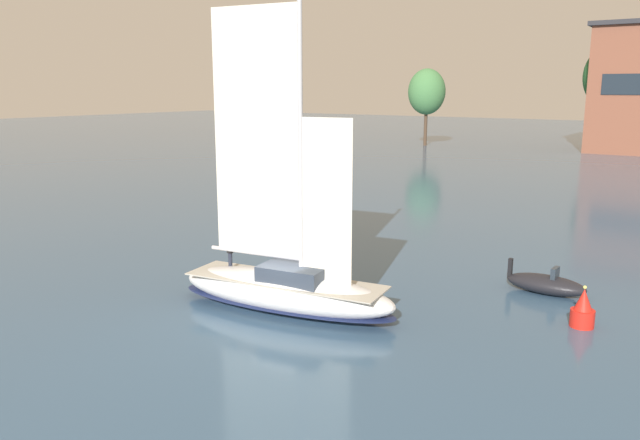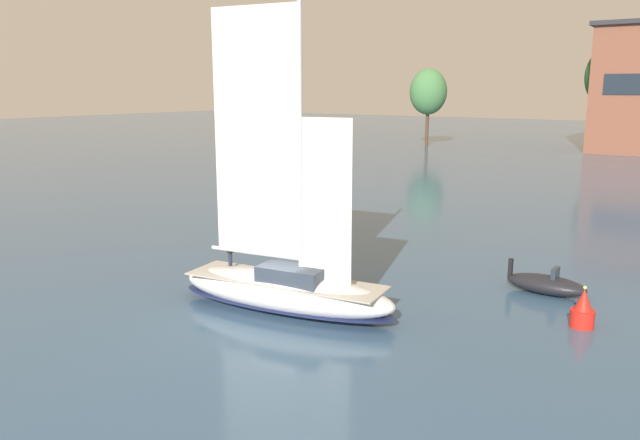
{
  "view_description": "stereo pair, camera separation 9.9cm",
  "coord_description": "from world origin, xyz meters",
  "px_view_note": "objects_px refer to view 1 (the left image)",
  "views": [
    {
      "loc": [
        17.46,
        -22.66,
        10.5
      ],
      "look_at": [
        0.0,
        3.0,
        3.93
      ],
      "focal_mm": 35.0,
      "sensor_mm": 36.0,
      "label": 1
    },
    {
      "loc": [
        17.54,
        -22.6,
        10.5
      ],
      "look_at": [
        0.0,
        3.0,
        3.93
      ],
      "focal_mm": 35.0,
      "sensor_mm": 36.0,
      "label": 2
    }
  ],
  "objects_px": {
    "sailboat_main": "(285,286)",
    "motor_tender": "(546,284)",
    "tree_shore_center": "(611,77)",
    "tree_shore_right": "(427,92)",
    "channel_buoy": "(583,311)"
  },
  "relations": [
    {
      "from": "tree_shore_center",
      "to": "tree_shore_right",
      "type": "relative_size",
      "value": 1.26
    },
    {
      "from": "tree_shore_right",
      "to": "motor_tender",
      "type": "distance_m",
      "value": 86.84
    },
    {
      "from": "tree_shore_center",
      "to": "sailboat_main",
      "type": "distance_m",
      "value": 92.44
    },
    {
      "from": "tree_shore_right",
      "to": "sailboat_main",
      "type": "distance_m",
      "value": 91.44
    },
    {
      "from": "motor_tender",
      "to": "channel_buoy",
      "type": "xyz_separation_m",
      "value": [
        2.6,
        -3.85,
        0.25
      ]
    },
    {
      "from": "sailboat_main",
      "to": "channel_buoy",
      "type": "distance_m",
      "value": 13.61
    },
    {
      "from": "tree_shore_center",
      "to": "motor_tender",
      "type": "xyz_separation_m",
      "value": [
        11.95,
        -82.08,
        -11.89
      ]
    },
    {
      "from": "tree_shore_center",
      "to": "channel_buoy",
      "type": "distance_m",
      "value": 87.93
    },
    {
      "from": "sailboat_main",
      "to": "motor_tender",
      "type": "xyz_separation_m",
      "value": [
        9.7,
        9.65,
        -0.7
      ]
    },
    {
      "from": "tree_shore_center",
      "to": "sailboat_main",
      "type": "xyz_separation_m",
      "value": [
        2.25,
        -91.74,
        -11.19
      ]
    },
    {
      "from": "tree_shore_center",
      "to": "channel_buoy",
      "type": "relative_size",
      "value": 9.19
    },
    {
      "from": "tree_shore_right",
      "to": "channel_buoy",
      "type": "distance_m",
      "value": 91.41
    },
    {
      "from": "tree_shore_right",
      "to": "channel_buoy",
      "type": "relative_size",
      "value": 7.29
    },
    {
      "from": "sailboat_main",
      "to": "motor_tender",
      "type": "distance_m",
      "value": 13.7
    },
    {
      "from": "motor_tender",
      "to": "channel_buoy",
      "type": "height_order",
      "value": "channel_buoy"
    }
  ]
}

